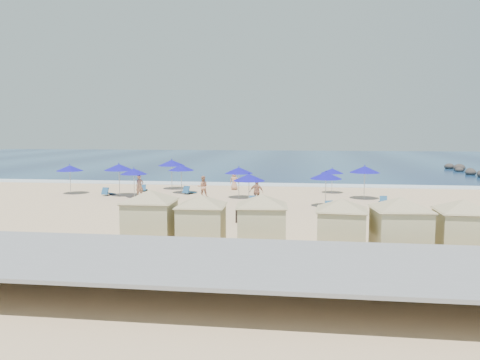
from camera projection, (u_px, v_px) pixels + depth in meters
name	position (u px, v px, depth m)	size (l,w,h in m)	color
ground	(243.00, 212.00, 29.96)	(160.00, 160.00, 0.00)	beige
ocean	(282.00, 160.00, 84.17)	(160.00, 80.00, 0.06)	navy
surf_line	(263.00, 185.00, 45.23)	(160.00, 2.50, 0.08)	white
seawall	(194.00, 260.00, 16.59)	(160.00, 6.10, 1.22)	gray
trash_bin	(246.00, 215.00, 26.68)	(0.87, 0.87, 0.87)	black
cabana_0	(150.00, 211.00, 20.86)	(4.55, 4.55, 2.86)	beige
cabana_1	(201.00, 215.00, 20.50)	(4.25, 4.25, 2.67)	beige
cabana_2	(262.00, 216.00, 20.15)	(4.37, 4.37, 2.75)	beige
cabana_3	(341.00, 220.00, 19.57)	(4.19, 4.19, 2.63)	beige
cabana_4	(400.00, 220.00, 18.96)	(4.46, 4.46, 2.81)	beige
cabana_5	(463.00, 222.00, 18.89)	(4.33, 4.33, 2.72)	beige
umbrella_0	(70.00, 168.00, 38.49)	(2.18, 2.18, 2.49)	#A5A8AD
umbrella_1	(119.00, 167.00, 37.24)	(2.36, 2.36, 2.68)	#A5A8AD
umbrella_2	(172.00, 163.00, 41.58)	(2.41, 2.41, 2.74)	#A5A8AD
umbrella_3	(134.00, 171.00, 36.35)	(2.10, 2.10, 2.39)	#A5A8AD
umbrella_4	(181.00, 168.00, 38.89)	(2.19, 2.19, 2.49)	#A5A8AD
umbrella_5	(239.00, 170.00, 35.96)	(2.21, 2.21, 2.52)	#A5A8AD
umbrella_6	(249.00, 177.00, 30.93)	(2.17, 2.17, 2.47)	#A5A8AD
umbrella_7	(326.00, 175.00, 31.80)	(2.22, 2.22, 2.52)	#A5A8AD
umbrella_8	(332.00, 171.00, 38.98)	(1.91, 1.91, 2.17)	#A5A8AD
umbrella_9	(365.00, 169.00, 35.47)	(2.33, 2.33, 2.65)	#A5A8AD
beach_chair_0	(108.00, 192.00, 37.86)	(0.79, 1.34, 0.69)	#235380
beach_chair_1	(144.00, 189.00, 40.45)	(0.68, 1.19, 0.62)	#235380
beach_chair_2	(189.00, 191.00, 38.70)	(1.01, 1.42, 0.71)	#235380
beach_chair_3	(252.00, 201.00, 33.25)	(0.66, 1.28, 0.68)	#235380
beach_chair_4	(328.00, 206.00, 30.94)	(0.84, 1.30, 0.66)	#235380
beach_chair_5	(383.00, 201.00, 33.39)	(0.56, 1.17, 0.63)	#235380
beachgoer_0	(140.00, 186.00, 36.75)	(0.64, 0.42, 1.76)	tan
beachgoer_1	(203.00, 187.00, 36.63)	(0.83, 0.65, 1.71)	tan
beachgoer_2	(256.00, 192.00, 33.36)	(1.02, 0.43, 1.74)	tan
beachgoer_3	(234.00, 181.00, 41.48)	(0.78, 0.50, 1.59)	tan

